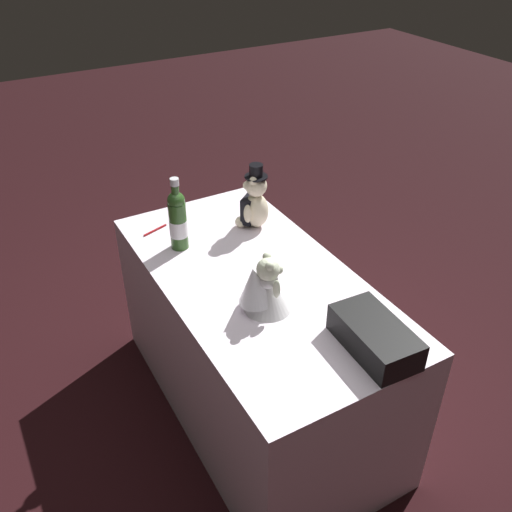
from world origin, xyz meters
TOP-DOWN VIEW (x-y plane):
  - ground_plane at (0.00, 0.00)m, footprint 12.00×12.00m
  - reception_table at (0.00, 0.00)m, footprint 1.43×0.72m
  - teddy_bear_groom at (0.35, -0.19)m, footprint 0.16×0.15m
  - teddy_bear_bride at (-0.18, 0.07)m, footprint 0.20×0.23m
  - champagne_bottle at (0.35, 0.18)m, footprint 0.08×0.08m
  - signing_pen at (0.53, 0.23)m, footprint 0.05×0.13m
  - gift_case_black at (-0.55, -0.14)m, footprint 0.33×0.19m

SIDE VIEW (x-z plane):
  - ground_plane at x=0.00m, z-range 0.00..0.00m
  - reception_table at x=0.00m, z-range 0.00..0.74m
  - signing_pen at x=0.53m, z-range 0.74..0.75m
  - gift_case_black at x=-0.55m, z-range 0.74..0.84m
  - teddy_bear_bride at x=-0.18m, z-range 0.72..0.95m
  - teddy_bear_groom at x=0.35m, z-range 0.71..1.01m
  - champagne_bottle at x=0.35m, z-range 0.71..1.04m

